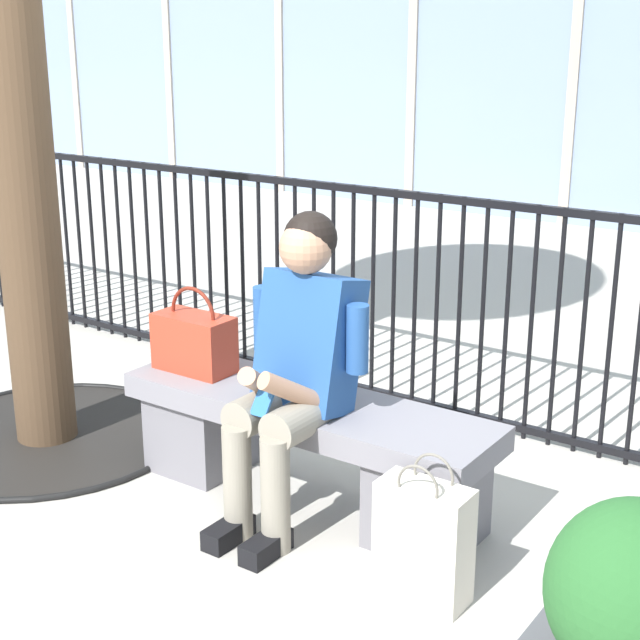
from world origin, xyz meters
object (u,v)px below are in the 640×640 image
stone_bench (306,439)px  handbag_on_bench (194,341)px  shopping_bag (424,541)px  seated_person_with_phone (296,362)px

stone_bench → handbag_on_bench: 0.66m
stone_bench → handbag_on_bench: bearing=-179.0°
stone_bench → shopping_bag: (0.73, -0.34, -0.06)m
stone_bench → shopping_bag: 0.81m
seated_person_with_phone → handbag_on_bench: seated_person_with_phone is taller
handbag_on_bench → seated_person_with_phone: bearing=-10.7°
seated_person_with_phone → handbag_on_bench: 0.64m
handbag_on_bench → shopping_bag: size_ratio=0.72×
stone_bench → seated_person_with_phone: seated_person_with_phone is taller
shopping_bag → handbag_on_bench: bearing=165.9°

